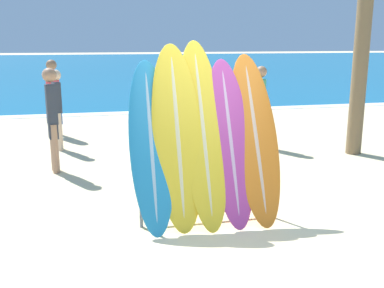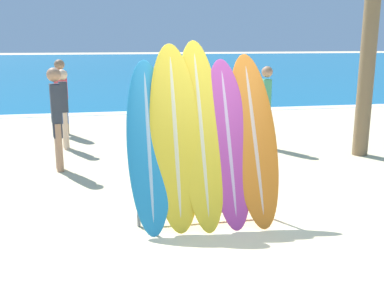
# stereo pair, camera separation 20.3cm
# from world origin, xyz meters

# --- Properties ---
(ground_plane) EXTENTS (160.00, 160.00, 0.00)m
(ground_plane) POSITION_xyz_m (0.00, 0.00, 0.00)
(ground_plane) COLOR beige
(ocean_water) EXTENTS (120.00, 60.00, 0.01)m
(ocean_water) POSITION_xyz_m (0.00, 38.38, 0.00)
(ocean_water) COLOR #146693
(ocean_water) RESTS_ON ground_plane
(surfboard_rack) EXTENTS (1.63, 0.04, 0.77)m
(surfboard_rack) POSITION_xyz_m (-0.32, 0.49, 0.42)
(surfboard_rack) COLOR slate
(surfboard_rack) RESTS_ON ground_plane
(surfboard_slot_0) EXTENTS (0.51, 0.93, 1.94)m
(surfboard_slot_0) POSITION_xyz_m (-0.97, 0.56, 0.97)
(surfboard_slot_0) COLOR teal
(surfboard_slot_0) RESTS_ON ground_plane
(surfboard_slot_1) EXTENTS (0.59, 0.92, 2.14)m
(surfboard_slot_1) POSITION_xyz_m (-0.66, 0.58, 1.07)
(surfboard_slot_1) COLOR yellow
(surfboard_slot_1) RESTS_ON ground_plane
(surfboard_slot_2) EXTENTS (0.54, 1.10, 2.18)m
(surfboard_slot_2) POSITION_xyz_m (-0.34, 0.61, 1.09)
(surfboard_slot_2) COLOR yellow
(surfboard_slot_2) RESTS_ON ground_plane
(surfboard_slot_3) EXTENTS (0.52, 0.96, 1.95)m
(surfboard_slot_3) POSITION_xyz_m (-0.01, 0.56, 0.97)
(surfboard_slot_3) COLOR #B23D8E
(surfboard_slot_3) RESTS_ON ground_plane
(surfboard_slot_4) EXTENTS (0.57, 1.05, 2.01)m
(surfboard_slot_4) POSITION_xyz_m (0.32, 0.58, 1.00)
(surfboard_slot_4) COLOR orange
(surfboard_slot_4) RESTS_ON ground_plane
(person_near_water) EXTENTS (0.29, 0.29, 1.74)m
(person_near_water) POSITION_xyz_m (-2.45, 6.17, 0.95)
(person_near_water) COLOR #846047
(person_near_water) RESTS_ON ground_plane
(person_mid_beach) EXTENTS (0.23, 0.29, 1.73)m
(person_mid_beach) POSITION_xyz_m (-2.26, 3.12, 0.95)
(person_mid_beach) COLOR #A87A5B
(person_mid_beach) RESTS_ON ground_plane
(person_far_left) EXTENTS (0.22, 0.28, 1.66)m
(person_far_left) POSITION_xyz_m (1.73, 4.03, 0.91)
(person_far_left) COLOR #A87A5B
(person_far_left) RESTS_ON ground_plane
(person_far_right) EXTENTS (0.22, 0.27, 1.61)m
(person_far_right) POSITION_xyz_m (-2.28, 4.72, 0.88)
(person_far_right) COLOR beige
(person_far_right) RESTS_ON ground_plane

